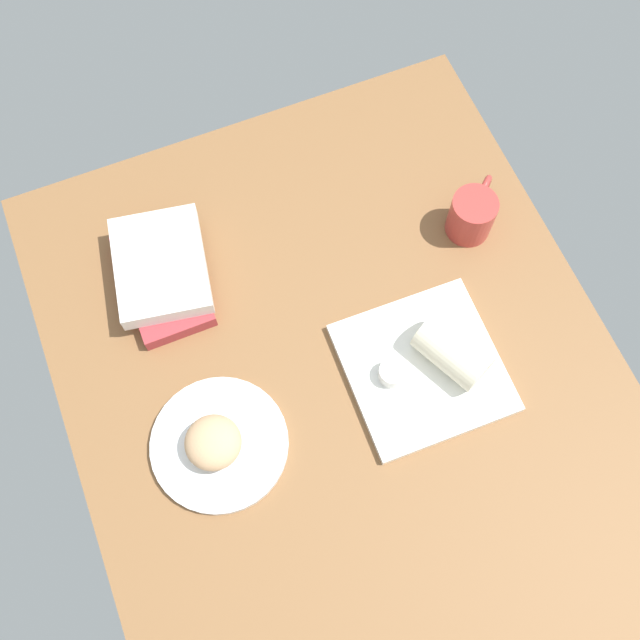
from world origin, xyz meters
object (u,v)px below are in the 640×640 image
object	(u,v)px
round_plate	(220,444)
square_plate	(423,368)
scone_pastry	(213,442)
sauce_cup	(392,373)
coffee_mug	(472,214)
book_stack	(161,272)
breakfast_wrap	(453,351)

from	to	relation	value
round_plate	square_plate	size ratio (longest dim) A/B	0.89
scone_pastry	square_plate	bearing A→B (deg)	-90.51
sauce_cup	round_plate	bearing A→B (deg)	89.81
square_plate	coffee_mug	world-z (taller)	coffee_mug
scone_pastry	book_stack	size ratio (longest dim) A/B	0.39
sauce_cup	breakfast_wrap	distance (cm)	10.28
breakfast_wrap	coffee_mug	world-z (taller)	same
round_plate	breakfast_wrap	world-z (taller)	breakfast_wrap
round_plate	coffee_mug	bearing A→B (deg)	-68.99
scone_pastry	round_plate	bearing A→B (deg)	-69.42
sauce_cup	square_plate	bearing A→B (deg)	-95.01
round_plate	book_stack	bearing A→B (deg)	-1.25
round_plate	scone_pastry	world-z (taller)	scone_pastry
scone_pastry	book_stack	world-z (taller)	scone_pastry
round_plate	coffee_mug	size ratio (longest dim) A/B	2.04
scone_pastry	book_stack	distance (cm)	31.48
scone_pastry	breakfast_wrap	world-z (taller)	breakfast_wrap
sauce_cup	book_stack	distance (cm)	42.84
sauce_cup	coffee_mug	xyz separation A→B (cm)	(21.08, -24.64, 1.33)
scone_pastry	book_stack	xyz separation A→B (cm)	(31.43, -1.38, -0.88)
square_plate	book_stack	bearing A→B (deg)	47.67
square_plate	scone_pastry	bearing A→B (deg)	89.49
scone_pastry	sauce_cup	world-z (taller)	scone_pastry
square_plate	sauce_cup	world-z (taller)	sauce_cup
scone_pastry	breakfast_wrap	bearing A→B (deg)	-91.01
round_plate	book_stack	xyz separation A→B (cm)	(31.17, -0.68, 2.54)
book_stack	coffee_mug	bearing A→B (deg)	-100.70
breakfast_wrap	coffee_mug	size ratio (longest dim) A/B	1.11
scone_pastry	breakfast_wrap	size ratio (longest dim) A/B	0.74
scone_pastry	sauce_cup	bearing A→B (deg)	-89.69
scone_pastry	square_plate	distance (cm)	36.39
square_plate	breakfast_wrap	xyz separation A→B (cm)	(-0.39, -4.46, 4.31)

